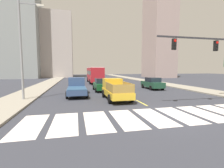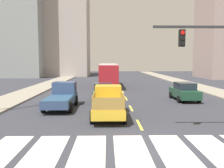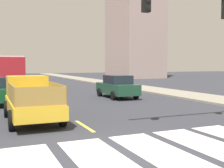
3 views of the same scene
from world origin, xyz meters
name	(u,v)px [view 3 (image 3 of 3)]	position (x,y,z in m)	size (l,w,h in m)	color
ground_plane	(128,154)	(0.00, 0.00, 0.00)	(160.00, 160.00, 0.00)	#33353D
sidewalk_right	(147,89)	(11.12, 18.00, 0.07)	(3.46, 110.00, 0.15)	gray
crosswalk_stripe_3	(31,167)	(-2.67, 0.00, 0.00)	(1.41, 3.85, 0.01)	silver
crosswalk_stripe_4	(99,158)	(-0.89, 0.00, 0.00)	(1.41, 3.85, 0.01)	silver
crosswalk_stripe_5	(155,150)	(0.89, 0.00, 0.00)	(1.41, 3.85, 0.01)	silver
crosswalk_stripe_6	(203,143)	(2.67, 0.00, 0.00)	(1.41, 3.85, 0.01)	silver
lane_dash_0	(84,126)	(0.00, 4.00, 0.00)	(0.16, 2.40, 0.01)	#D8CA48
lane_dash_1	(57,109)	(0.00, 9.00, 0.00)	(0.16, 2.40, 0.01)	#D8CA48
lane_dash_2	(42,99)	(0.00, 14.00, 0.00)	(0.16, 2.40, 0.01)	#D8CA48
lane_dash_3	(32,93)	(0.00, 19.00, 0.00)	(0.16, 2.40, 0.01)	#D8CA48
lane_dash_4	(26,89)	(0.00, 24.00, 0.00)	(0.16, 2.40, 0.01)	#D8CA48
lane_dash_5	(21,86)	(0.00, 29.00, 0.00)	(0.16, 2.40, 0.01)	#D8CA48
lane_dash_6	(17,83)	(0.00, 34.00, 0.00)	(0.16, 2.40, 0.01)	#D8CA48
lane_dash_7	(14,81)	(0.00, 39.00, 0.00)	(0.16, 2.40, 0.01)	#D8CA48
pickup_stakebed	(31,99)	(-1.82, 6.29, 0.94)	(2.18, 5.20, 1.96)	gold
city_bus	(7,70)	(-1.70, 25.16, 1.95)	(2.72, 10.80, 3.32)	#AE1F28
sedan_near_left	(11,90)	(-2.25, 12.33, 0.86)	(2.02, 4.40, 1.72)	#154C25
sedan_near_right	(117,86)	(5.43, 12.71, 0.86)	(2.02, 4.40, 1.72)	#1E4832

